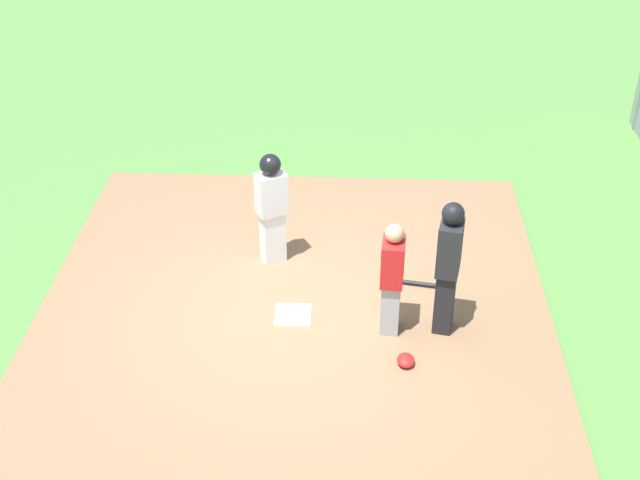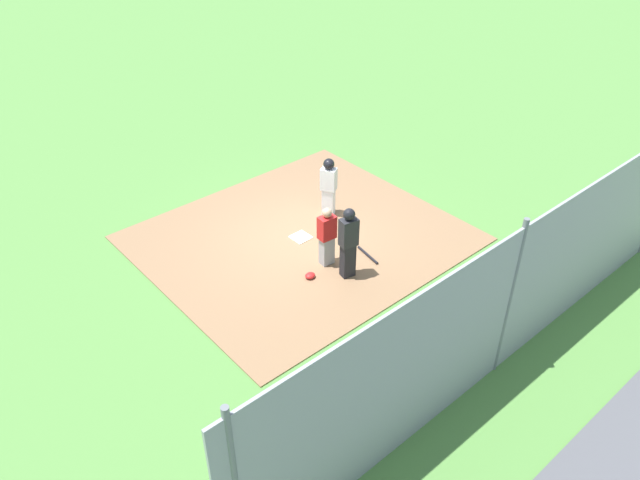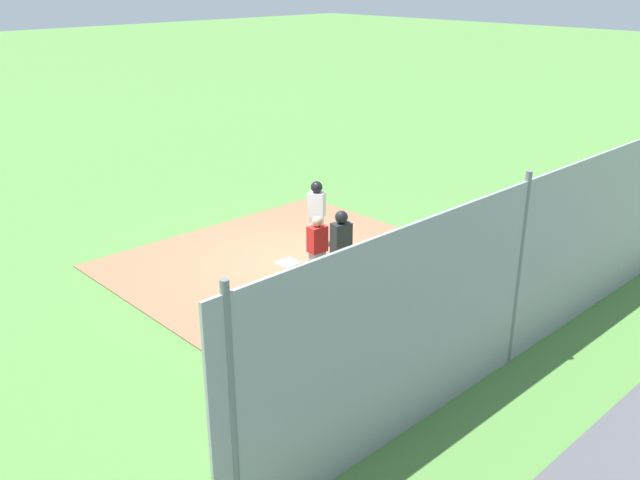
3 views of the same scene
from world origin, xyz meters
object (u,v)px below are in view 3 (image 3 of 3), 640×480
object	(u,v)px
catcher	(317,249)
umpire	(341,250)
runner	(317,210)
catcher_mask	(300,291)
baseball	(319,242)
baseball_bat	(362,275)
home_plate	(288,263)

from	to	relation	value
catcher	umpire	world-z (taller)	umpire
runner	catcher_mask	size ratio (longest dim) A/B	6.64
catcher	runner	xyz separation A→B (m)	(1.43, 1.54, 0.15)
umpire	runner	world-z (taller)	umpire
runner	baseball	size ratio (longest dim) A/B	21.53
runner	baseball_bat	bearing A→B (deg)	45.88
umpire	baseball_bat	distance (m)	1.24
baseball_bat	baseball	size ratio (longest dim) A/B	10.48
home_plate	baseball_bat	bearing A→B (deg)	-66.86
home_plate	baseball	xyz separation A→B (m)	(1.32, 0.38, 0.03)
home_plate	catcher	world-z (taller)	catcher
umpire	baseball_bat	xyz separation A→B (m)	(0.85, 0.20, -0.89)
home_plate	catcher_mask	distance (m)	1.61
catcher_mask	baseball	distance (m)	2.79
catcher	baseball	distance (m)	2.30
home_plate	runner	bearing A→B (deg)	16.28
catcher_mask	baseball	xyz separation A→B (m)	(2.18, 1.74, -0.02)
catcher	umpire	size ratio (longest dim) A/B	0.85
umpire	catcher_mask	bearing A→B (deg)	67.84
home_plate	catcher_mask	size ratio (longest dim) A/B	1.83
baseball_bat	home_plate	bearing A→B (deg)	32.87
home_plate	umpire	xyz separation A→B (m)	(-0.15, -1.83, 0.91)
home_plate	catcher	size ratio (longest dim) A/B	0.30
home_plate	runner	size ratio (longest dim) A/B	0.28
runner	umpire	bearing A→B (deg)	28.63
umpire	runner	bearing A→B (deg)	-20.62
umpire	baseball	bearing A→B (deg)	-22.17
baseball_bat	catcher_mask	world-z (taller)	catcher_mask
home_plate	umpire	size ratio (longest dim) A/B	0.25
catcher_mask	runner	bearing A→B (deg)	39.57
catcher	baseball	xyz separation A→B (m)	(1.53, 1.56, -0.72)
catcher	catcher_mask	distance (m)	0.97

